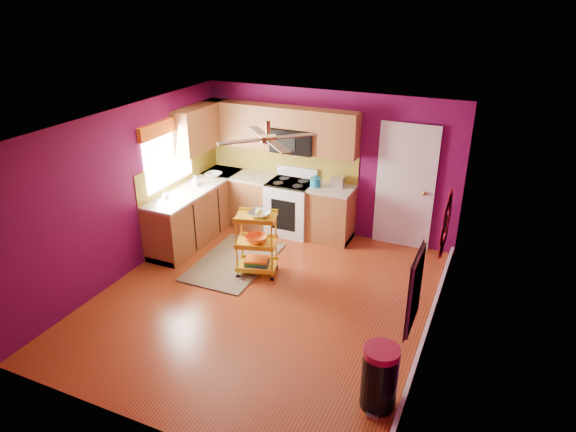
% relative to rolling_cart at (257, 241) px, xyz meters
% --- Properties ---
extents(ground, '(5.00, 5.00, 0.00)m').
position_rel_rolling_cart_xyz_m(ground, '(0.42, -0.62, -0.55)').
color(ground, maroon).
rests_on(ground, ground).
extents(room_envelope, '(4.54, 5.04, 2.52)m').
position_rel_rolling_cart_xyz_m(room_envelope, '(0.45, -0.62, 1.08)').
color(room_envelope, '#5F0A42').
rests_on(room_envelope, ground).
extents(lower_cabinets, '(2.81, 2.31, 0.94)m').
position_rel_rolling_cart_xyz_m(lower_cabinets, '(-0.92, 1.19, -0.12)').
color(lower_cabinets, brown).
rests_on(lower_cabinets, ground).
extents(electric_range, '(0.76, 0.66, 1.13)m').
position_rel_rolling_cart_xyz_m(electric_range, '(-0.13, 1.55, -0.07)').
color(electric_range, white).
rests_on(electric_range, ground).
extents(upper_cabinetry, '(2.80, 2.30, 1.26)m').
position_rel_rolling_cart_xyz_m(upper_cabinetry, '(-0.82, 1.55, 1.25)').
color(upper_cabinetry, brown).
rests_on(upper_cabinetry, ground).
extents(left_window, '(0.08, 1.35, 1.08)m').
position_rel_rolling_cart_xyz_m(left_window, '(-1.79, 0.43, 1.19)').
color(left_window, white).
rests_on(left_window, ground).
extents(panel_door, '(0.95, 0.11, 2.15)m').
position_rel_rolling_cart_xyz_m(panel_door, '(1.78, 1.84, 0.47)').
color(panel_door, white).
rests_on(panel_door, ground).
extents(right_wall_art, '(0.04, 2.74, 1.04)m').
position_rel_rolling_cart_xyz_m(right_wall_art, '(2.65, -0.96, 0.89)').
color(right_wall_art, black).
rests_on(right_wall_art, ground).
extents(ceiling_fan, '(1.01, 1.01, 0.26)m').
position_rel_rolling_cart_xyz_m(ceiling_fan, '(0.42, -0.42, 1.74)').
color(ceiling_fan, '#BF8C3F').
rests_on(ceiling_fan, ground).
extents(shag_rug, '(1.08, 1.73, 0.02)m').
position_rel_rolling_cart_xyz_m(shag_rug, '(-0.50, 0.14, -0.54)').
color(shag_rug, black).
rests_on(shag_rug, ground).
extents(rolling_cart, '(0.69, 0.58, 1.07)m').
position_rel_rolling_cart_xyz_m(rolling_cart, '(0.00, 0.00, 0.00)').
color(rolling_cart, gold).
rests_on(rolling_cart, ground).
extents(trash_can, '(0.42, 0.44, 0.72)m').
position_rel_rolling_cart_xyz_m(trash_can, '(2.39, -1.90, -0.19)').
color(trash_can, black).
rests_on(trash_can, ground).
extents(teal_kettle, '(0.18, 0.18, 0.21)m').
position_rel_rolling_cart_xyz_m(teal_kettle, '(0.33, 1.53, 0.47)').
color(teal_kettle, teal).
rests_on(teal_kettle, lower_cabinets).
extents(toaster, '(0.22, 0.15, 0.18)m').
position_rel_rolling_cart_xyz_m(toaster, '(0.68, 1.68, 0.48)').
color(toaster, beige).
rests_on(toaster, lower_cabinets).
extents(soap_bottle_a, '(0.09, 0.09, 0.19)m').
position_rel_rolling_cart_xyz_m(soap_bottle_a, '(-1.54, 0.74, 0.48)').
color(soap_bottle_a, '#EA3F72').
rests_on(soap_bottle_a, lower_cabinets).
extents(soap_bottle_b, '(0.13, 0.13, 0.17)m').
position_rel_rolling_cart_xyz_m(soap_bottle_b, '(-1.52, 0.74, 0.47)').
color(soap_bottle_b, white).
rests_on(soap_bottle_b, lower_cabinets).
extents(counter_dish, '(0.28, 0.28, 0.07)m').
position_rel_rolling_cart_xyz_m(counter_dish, '(-1.50, 1.26, 0.42)').
color(counter_dish, white).
rests_on(counter_dish, lower_cabinets).
extents(counter_cup, '(0.11, 0.11, 0.09)m').
position_rel_rolling_cart_xyz_m(counter_cup, '(-1.64, 0.06, 0.43)').
color(counter_cup, white).
rests_on(counter_cup, lower_cabinets).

